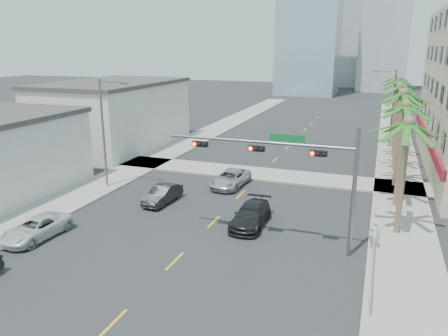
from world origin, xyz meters
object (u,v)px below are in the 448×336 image
(traffic_signal_mast, at_px, (296,165))
(car_lane_center, at_px, (230,178))
(car_parked_far, at_px, (36,228))
(car_lane_right, at_px, (251,215))
(pedestrian, at_px, (375,234))
(car_lane_left, at_px, (163,194))

(traffic_signal_mast, xyz_separation_m, car_lane_center, (-7.28, 9.82, -4.37))
(car_lane_center, bearing_deg, traffic_signal_mast, -49.99)
(car_parked_far, relative_size, car_lane_right, 0.96)
(car_parked_far, height_order, pedestrian, pedestrian)
(pedestrian, bearing_deg, car_lane_center, -41.89)
(car_parked_far, distance_m, car_lane_right, 13.54)
(car_lane_center, distance_m, car_lane_right, 8.48)
(car_lane_right, height_order, pedestrian, pedestrian)
(traffic_signal_mast, distance_m, car_lane_right, 5.94)
(car_parked_far, height_order, car_lane_right, car_lane_right)
(car_parked_far, height_order, car_lane_center, car_lane_center)
(car_lane_right, bearing_deg, pedestrian, -9.27)
(car_lane_left, bearing_deg, pedestrian, -7.91)
(car_lane_center, bearing_deg, car_parked_far, -116.13)
(car_lane_center, xyz_separation_m, car_lane_right, (4.01, -7.47, 0.02))
(car_lane_center, height_order, pedestrian, pedestrian)
(traffic_signal_mast, xyz_separation_m, car_parked_far, (-15.18, -4.10, -4.41))
(car_lane_left, xyz_separation_m, pedestrian, (15.30, -3.01, 0.34))
(car_lane_left, relative_size, pedestrian, 2.37)
(car_lane_left, bearing_deg, traffic_signal_mast, -18.30)
(pedestrian, bearing_deg, car_lane_left, -17.00)
(car_lane_right, relative_size, pedestrian, 2.86)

